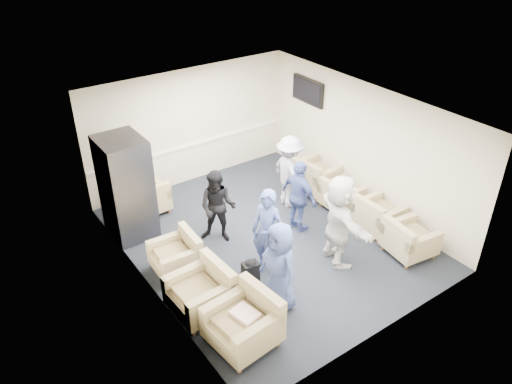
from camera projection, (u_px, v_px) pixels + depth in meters
floor at (267, 238)px, 9.94m from camera, size 6.00×6.00×0.00m
ceiling at (269, 111)px, 8.56m from camera, size 6.00×6.00×0.00m
back_wall at (190, 127)px, 11.35m from camera, size 5.00×0.02×2.70m
front_wall at (392, 263)px, 7.14m from camera, size 5.00×0.02×2.70m
left_wall at (143, 223)px, 8.01m from camera, size 0.02×6.00×2.70m
right_wall at (364, 146)px, 10.48m from camera, size 0.02×6.00×2.70m
chair_rail at (192, 145)px, 11.57m from camera, size 4.98×0.04×0.06m
tv at (308, 91)px, 11.36m from camera, size 0.10×1.00×0.58m
armchair_left_near at (246, 323)px, 7.46m from camera, size 1.02×1.02×0.74m
armchair_left_mid at (203, 293)px, 8.05m from camera, size 0.93×0.93×0.72m
armchair_left_far at (178, 256)px, 8.96m from camera, size 0.82×0.82×0.62m
armchair_right_near at (408, 240)px, 9.33m from camera, size 0.91×0.91×0.65m
armchair_right_midnear at (376, 216)px, 10.03m from camera, size 0.82×0.82×0.66m
armchair_right_midfar at (340, 196)px, 10.74m from camera, size 0.77×0.77×0.61m
armchair_right_far at (314, 177)px, 11.34m from camera, size 1.02×1.02×0.73m
armchair_corner at (148, 199)px, 10.60m from camera, size 0.82×0.82×0.64m
vending_machine at (126, 188)px, 9.61m from camera, size 0.84×0.98×2.07m
backpack at (251, 270)px, 8.70m from camera, size 0.31×0.25×0.49m
pillow at (245, 315)px, 7.36m from camera, size 0.38×0.45×0.12m
person_front_left at (279, 267)px, 7.94m from camera, size 0.52×0.78×1.58m
person_mid_left at (267, 232)px, 8.70m from camera, size 0.59×0.70×1.65m
person_back_left at (218, 207)px, 9.54m from camera, size 0.92×0.92×1.50m
person_back_right at (290, 172)px, 10.62m from camera, size 0.72×1.11×1.63m
person_mid_right at (299, 197)px, 9.84m from camera, size 0.45×0.93×1.54m
person_front_right at (340, 220)px, 8.89m from camera, size 0.98×1.74×1.79m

